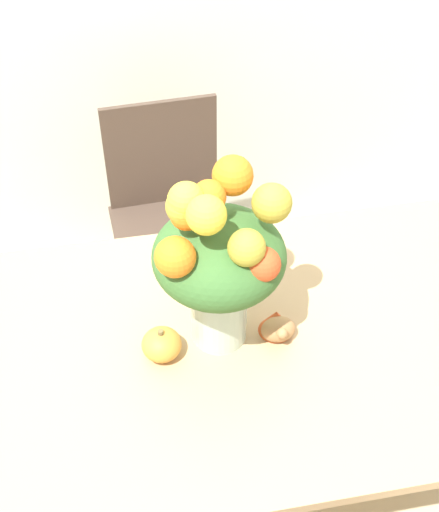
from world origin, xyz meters
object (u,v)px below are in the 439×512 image
Objects in this scene: pumpkin at (162,344)px; dining_chair_near_window at (171,221)px; flower_vase at (219,259)px; turkey_figurine at (277,324)px.

dining_chair_near_window is at bearing 81.78° from pumpkin.
pumpkin is at bearing -167.63° from flower_vase.
flower_vase is 5.07× the size of pumpkin.
flower_vase is 4.25× the size of turkey_figurine.
turkey_figurine is (0.29, 0.01, -0.00)m from pumpkin.
turkey_figurine is (0.14, -0.02, -0.23)m from flower_vase.
dining_chair_near_window is (-0.03, 0.78, -0.54)m from flower_vase.
dining_chair_near_window is at bearing 92.40° from flower_vase.
turkey_figurine is 0.13× the size of dining_chair_near_window.
flower_vase is 0.95m from dining_chair_near_window.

